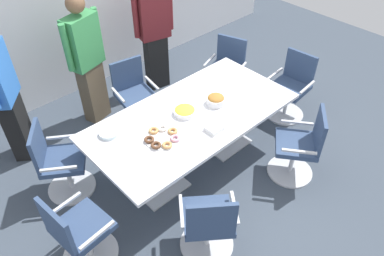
{
  "coord_description": "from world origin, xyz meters",
  "views": [
    {
      "loc": [
        -2.22,
        -2.38,
        3.36
      ],
      "look_at": [
        0.0,
        0.0,
        0.55
      ],
      "focal_mm": 34.82,
      "sensor_mm": 36.0,
      "label": 1
    }
  ],
  "objects": [
    {
      "name": "person_standing_2",
      "position": [
        0.77,
        1.62,
        0.91
      ],
      "size": [
        0.61,
        0.31,
        1.74
      ],
      "rotation": [
        0.0,
        0.0,
        -3.37
      ],
      "color": "black",
      "rests_on": "ground"
    },
    {
      "name": "office_chair_6",
      "position": [
        -1.66,
        -0.26,
        0.41
      ],
      "size": [
        0.59,
        0.59,
        0.91
      ],
      "rotation": [
        0.0,
        0.0,
        -1.47
      ],
      "color": "silver",
      "rests_on": "ground"
    },
    {
      "name": "plate_stack",
      "position": [
        -0.87,
        0.35,
        0.77
      ],
      "size": [
        0.21,
        0.21,
        0.04
      ],
      "color": "white",
      "rests_on": "conference_table"
    },
    {
      "name": "office_chair_2",
      "position": [
        1.67,
        -0.21,
        0.41
      ],
      "size": [
        0.59,
        0.59,
        0.91
      ],
      "rotation": [
        0.0,
        0.0,
        1.66
      ],
      "color": "silver",
      "rests_on": "ground"
    },
    {
      "name": "snack_bowl_chips_yellow",
      "position": [
        -0.05,
        0.06,
        0.79
      ],
      "size": [
        0.26,
        0.26,
        0.08
      ],
      "color": "white",
      "rests_on": "conference_table"
    },
    {
      "name": "person_standing_0",
      "position": [
        -1.43,
        1.56,
        0.93
      ],
      "size": [
        0.44,
        0.54,
        1.77
      ],
      "rotation": [
        0.0,
        0.0,
        -2.22
      ],
      "color": "black",
      "rests_on": "ground"
    },
    {
      "name": "snack_bowl_pretzels",
      "position": [
        0.34,
        -0.04,
        0.81
      ],
      "size": [
        0.22,
        0.22,
        0.12
      ],
      "color": "white",
      "rests_on": "conference_table"
    },
    {
      "name": "napkin_pile",
      "position": [
        -0.02,
        -0.36,
        0.78
      ],
      "size": [
        0.16,
        0.16,
        0.05
      ],
      "primitive_type": "cube",
      "color": "white",
      "rests_on": "conference_table"
    },
    {
      "name": "office_chair_0",
      "position": [
        -0.72,
        -1.0,
        0.41
      ],
      "size": [
        0.76,
        0.76,
        0.91
      ],
      "rotation": [
        0.0,
        0.0,
        -0.67
      ],
      "color": "silver",
      "rests_on": "ground"
    },
    {
      "name": "office_chair_5",
      "position": [
        -1.35,
        0.67,
        0.41
      ],
      "size": [
        0.75,
        0.75,
        0.91
      ],
      "rotation": [
        0.0,
        0.0,
        -2.17
      ],
      "color": "silver",
      "rests_on": "ground"
    },
    {
      "name": "office_chair_1",
      "position": [
        0.78,
        -0.98,
        0.41
      ],
      "size": [
        0.76,
        0.76,
        0.91
      ],
      "rotation": [
        0.0,
        0.0,
        0.65
      ],
      "color": "silver",
      "rests_on": "ground"
    },
    {
      "name": "office_chair_3",
      "position": [
        1.32,
        0.69,
        0.41
      ],
      "size": [
        0.69,
        0.69,
        0.91
      ],
      "rotation": [
        0.0,
        0.0,
        -4.38
      ],
      "color": "silver",
      "rests_on": "ground"
    },
    {
      "name": "person_standing_1",
      "position": [
        -0.36,
        1.57,
        0.93
      ],
      "size": [
        0.61,
        0.33,
        1.77
      ],
      "rotation": [
        0.0,
        0.0,
        -2.86
      ],
      "color": "brown",
      "rests_on": "ground"
    },
    {
      "name": "office_chair_4",
      "position": [
        -0.02,
        1.1,
        0.41
      ],
      "size": [
        0.62,
        0.62,
        0.91
      ],
      "rotation": [
        0.0,
        0.0,
        -3.31
      ],
      "color": "silver",
      "rests_on": "ground"
    },
    {
      "name": "donut_platter",
      "position": [
        -0.5,
        -0.08,
        0.77
      ],
      "size": [
        0.38,
        0.38,
        0.04
      ],
      "color": "white",
      "rests_on": "conference_table"
    },
    {
      "name": "conference_table",
      "position": [
        0.0,
        0.0,
        0.63
      ],
      "size": [
        2.4,
        1.2,
        0.75
      ],
      "color": "silver",
      "rests_on": "ground"
    },
    {
      "name": "ground_plane",
      "position": [
        0.0,
        0.0,
        -0.01
      ],
      "size": [
        10.0,
        10.0,
        0.01
      ],
      "primitive_type": "cube",
      "color": "#3D4754"
    }
  ]
}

